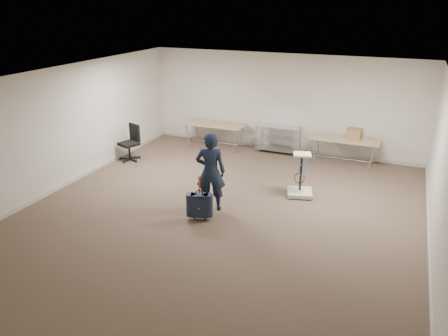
% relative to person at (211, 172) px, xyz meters
% --- Properties ---
extents(ground, '(9.00, 9.00, 0.00)m').
position_rel_person_xyz_m(ground, '(0.28, -0.10, -0.85)').
color(ground, '#4C3C2E').
rests_on(ground, ground).
extents(room_shell, '(8.00, 9.00, 9.00)m').
position_rel_person_xyz_m(room_shell, '(0.28, 1.29, -0.80)').
color(room_shell, beige).
rests_on(room_shell, ground).
extents(folding_table_left, '(1.80, 0.75, 0.73)m').
position_rel_person_xyz_m(folding_table_left, '(-1.62, 3.85, -0.17)').
color(folding_table_left, '#A28363').
rests_on(folding_table_left, ground).
extents(folding_table_right, '(1.80, 0.75, 0.73)m').
position_rel_person_xyz_m(folding_table_right, '(2.18, 3.85, -0.17)').
color(folding_table_right, '#A28363').
rests_on(folding_table_right, ground).
extents(wire_shelf, '(1.22, 0.47, 0.80)m').
position_rel_person_xyz_m(wire_shelf, '(0.28, 4.10, -0.41)').
color(wire_shelf, silver).
rests_on(wire_shelf, ground).
extents(person, '(0.72, 0.59, 1.70)m').
position_rel_person_xyz_m(person, '(0.00, 0.00, 0.00)').
color(person, black).
rests_on(person, ground).
extents(suitcase, '(0.39, 0.30, 0.95)m').
position_rel_person_xyz_m(suitcase, '(-0.00, -0.55, -0.53)').
color(suitcase, black).
rests_on(suitcase, ground).
extents(office_chair, '(0.60, 0.61, 0.99)m').
position_rel_person_xyz_m(office_chair, '(-3.32, 1.92, -0.55)').
color(office_chair, black).
rests_on(office_chair, ground).
extents(equipment_cart, '(0.68, 0.68, 1.01)m').
position_rel_person_xyz_m(equipment_cart, '(1.59, 1.41, -0.59)').
color(equipment_cart, beige).
rests_on(equipment_cart, ground).
extents(cardboard_box, '(0.41, 0.33, 0.28)m').
position_rel_person_xyz_m(cardboard_box, '(2.40, 3.91, 0.02)').
color(cardboard_box, olive).
rests_on(cardboard_box, folding_table_right).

